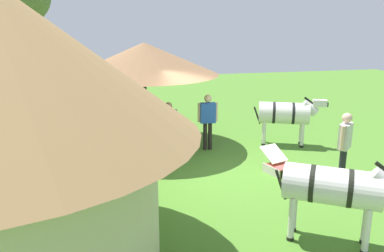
{
  "coord_description": "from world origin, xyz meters",
  "views": [
    {
      "loc": [
        -8.89,
        2.81,
        3.71
      ],
      "look_at": [
        0.95,
        0.55,
        1.0
      ],
      "focal_mm": 37.11,
      "sensor_mm": 36.0,
      "label": 1
    }
  ],
  "objects_px": {
    "shade_umbrella": "(144,59)",
    "guest_beside_umbrella": "(208,117)",
    "zebra_toward_hut": "(91,129)",
    "patio_dining_table": "(146,124)",
    "standing_watcher": "(345,141)",
    "patio_chair_near_hut": "(161,138)",
    "patio_chair_west_end": "(170,121)",
    "patio_chair_near_lawn": "(108,128)",
    "zebra_by_umbrella": "(286,114)",
    "zebra_nearest_camera": "(335,188)",
    "guest_behind_table": "(169,126)",
    "striped_lounge_chair": "(278,163)"
  },
  "relations": [
    {
      "from": "patio_dining_table",
      "to": "striped_lounge_chair",
      "type": "bearing_deg",
      "value": -135.55
    },
    {
      "from": "zebra_nearest_camera",
      "to": "patio_chair_near_hut",
      "type": "bearing_deg",
      "value": -123.53
    },
    {
      "from": "guest_beside_umbrella",
      "to": "patio_chair_near_lawn",
      "type": "bearing_deg",
      "value": -17.9
    },
    {
      "from": "patio_chair_west_end",
      "to": "zebra_nearest_camera",
      "type": "xyz_separation_m",
      "value": [
        -7.02,
        -1.57,
        0.49
      ]
    },
    {
      "from": "patio_chair_west_end",
      "to": "guest_beside_umbrella",
      "type": "distance_m",
      "value": 1.91
    },
    {
      "from": "patio_chair_near_hut",
      "to": "zebra_nearest_camera",
      "type": "distance_m",
      "value": 5.53
    },
    {
      "from": "shade_umbrella",
      "to": "striped_lounge_chair",
      "type": "bearing_deg",
      "value": -135.55
    },
    {
      "from": "patio_chair_near_lawn",
      "to": "zebra_nearest_camera",
      "type": "distance_m",
      "value": 7.46
    },
    {
      "from": "patio_chair_near_lawn",
      "to": "zebra_toward_hut",
      "type": "bearing_deg",
      "value": 0.68
    },
    {
      "from": "patio_dining_table",
      "to": "patio_chair_west_end",
      "type": "relative_size",
      "value": 1.65
    },
    {
      "from": "standing_watcher",
      "to": "patio_chair_near_hut",
      "type": "bearing_deg",
      "value": 101.52
    },
    {
      "from": "zebra_toward_hut",
      "to": "zebra_by_umbrella",
      "type": "bearing_deg",
      "value": -164.51
    },
    {
      "from": "guest_beside_umbrella",
      "to": "zebra_toward_hut",
      "type": "bearing_deg",
      "value": 13.77
    },
    {
      "from": "zebra_by_umbrella",
      "to": "zebra_toward_hut",
      "type": "bearing_deg",
      "value": -62.47
    },
    {
      "from": "patio_dining_table",
      "to": "zebra_by_umbrella",
      "type": "relative_size",
      "value": 0.73
    },
    {
      "from": "shade_umbrella",
      "to": "zebra_nearest_camera",
      "type": "height_order",
      "value": "shade_umbrella"
    },
    {
      "from": "standing_watcher",
      "to": "zebra_toward_hut",
      "type": "relative_size",
      "value": 0.77
    },
    {
      "from": "patio_chair_near_lawn",
      "to": "shade_umbrella",
      "type": "bearing_deg",
      "value": 90.0
    },
    {
      "from": "shade_umbrella",
      "to": "zebra_by_umbrella",
      "type": "bearing_deg",
      "value": -102.52
    },
    {
      "from": "patio_chair_near_lawn",
      "to": "zebra_by_umbrella",
      "type": "xyz_separation_m",
      "value": [
        -1.22,
        -5.26,
        0.45
      ]
    },
    {
      "from": "shade_umbrella",
      "to": "patio_chair_near_lawn",
      "type": "xyz_separation_m",
      "value": [
        0.31,
        1.14,
        -2.1
      ]
    },
    {
      "from": "patio_chair_west_end",
      "to": "standing_watcher",
      "type": "distance_m",
      "value": 5.76
    },
    {
      "from": "zebra_by_umbrella",
      "to": "zebra_toward_hut",
      "type": "height_order",
      "value": "zebra_by_umbrella"
    },
    {
      "from": "patio_chair_near_lawn",
      "to": "guest_behind_table",
      "type": "bearing_deg",
      "value": 54.68
    },
    {
      "from": "shade_umbrella",
      "to": "zebra_toward_hut",
      "type": "distance_m",
      "value": 2.68
    },
    {
      "from": "patio_dining_table",
      "to": "standing_watcher",
      "type": "relative_size",
      "value": 0.88
    },
    {
      "from": "zebra_by_umbrella",
      "to": "patio_dining_table",
      "type": "bearing_deg",
      "value": -79.84
    },
    {
      "from": "standing_watcher",
      "to": "striped_lounge_chair",
      "type": "xyz_separation_m",
      "value": [
        0.93,
        1.19,
        -0.76
      ]
    },
    {
      "from": "patio_chair_near_hut",
      "to": "guest_beside_umbrella",
      "type": "relative_size",
      "value": 0.55
    },
    {
      "from": "patio_dining_table",
      "to": "guest_behind_table",
      "type": "relative_size",
      "value": 0.91
    },
    {
      "from": "shade_umbrella",
      "to": "zebra_toward_hut",
      "type": "xyz_separation_m",
      "value": [
        -1.4,
        1.58,
        -1.64
      ]
    },
    {
      "from": "patio_dining_table",
      "to": "zebra_nearest_camera",
      "type": "relative_size",
      "value": 0.76
    },
    {
      "from": "patio_chair_near_lawn",
      "to": "zebra_nearest_camera",
      "type": "relative_size",
      "value": 0.46
    },
    {
      "from": "standing_watcher",
      "to": "shade_umbrella",
      "type": "bearing_deg",
      "value": 93.86
    },
    {
      "from": "standing_watcher",
      "to": "zebra_nearest_camera",
      "type": "height_order",
      "value": "standing_watcher"
    },
    {
      "from": "shade_umbrella",
      "to": "patio_chair_near_hut",
      "type": "bearing_deg",
      "value": -165.81
    },
    {
      "from": "patio_chair_west_end",
      "to": "standing_watcher",
      "type": "xyz_separation_m",
      "value": [
        -4.73,
        -3.26,
        0.49
      ]
    },
    {
      "from": "standing_watcher",
      "to": "patio_chair_near_lawn",
      "type": "bearing_deg",
      "value": 98.63
    },
    {
      "from": "guest_beside_umbrella",
      "to": "patio_dining_table",
      "type": "bearing_deg",
      "value": -22.26
    },
    {
      "from": "striped_lounge_chair",
      "to": "zebra_toward_hut",
      "type": "xyz_separation_m",
      "value": [
        1.6,
        4.52,
        0.72
      ]
    },
    {
      "from": "patio_chair_west_end",
      "to": "patio_chair_near_lawn",
      "type": "relative_size",
      "value": 1.0
    },
    {
      "from": "patio_chair_west_end",
      "to": "zebra_by_umbrella",
      "type": "height_order",
      "value": "zebra_by_umbrella"
    },
    {
      "from": "shade_umbrella",
      "to": "guest_beside_umbrella",
      "type": "relative_size",
      "value": 2.65
    },
    {
      "from": "zebra_toward_hut",
      "to": "standing_watcher",
      "type": "bearing_deg",
      "value": 166.77
    },
    {
      "from": "patio_chair_near_hut",
      "to": "patio_chair_west_end",
      "type": "distance_m",
      "value": 2.03
    },
    {
      "from": "shade_umbrella",
      "to": "zebra_toward_hut",
      "type": "height_order",
      "value": "shade_umbrella"
    },
    {
      "from": "guest_beside_umbrella",
      "to": "shade_umbrella",
      "type": "bearing_deg",
      "value": -22.26
    },
    {
      "from": "patio_dining_table",
      "to": "standing_watcher",
      "type": "height_order",
      "value": "standing_watcher"
    },
    {
      "from": "guest_behind_table",
      "to": "striped_lounge_chair",
      "type": "height_order",
      "value": "guest_behind_table"
    },
    {
      "from": "patio_chair_near_lawn",
      "to": "zebra_by_umbrella",
      "type": "distance_m",
      "value": 5.42
    }
  ]
}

